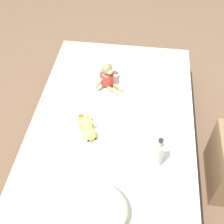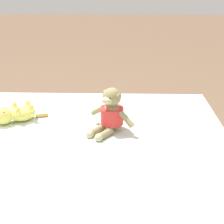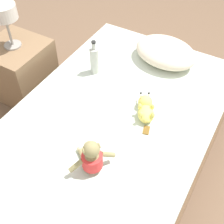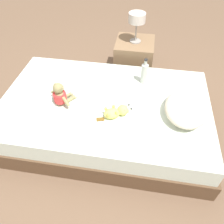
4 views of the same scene
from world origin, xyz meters
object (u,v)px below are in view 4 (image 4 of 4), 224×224
Objects in this scene: glass_bottle at (144,73)px; plush_monkey at (61,95)px; bedside_lamp at (137,19)px; plush_yellow_creature at (117,112)px; nightstand at (134,59)px; pillow at (187,108)px; bed at (105,115)px.

plush_monkey is at bearing -58.95° from glass_bottle.
plush_yellow_creature is at bearing -2.44° from bedside_lamp.
nightstand is (-0.69, -0.16, -0.26)m from glass_bottle.
plush_monkey is at bearing -88.34° from pillow.
plush_yellow_creature is at bearing 38.30° from bed.
plush_monkey is 0.72× the size of bedside_lamp.
pillow is 1.27m from bedside_lamp.
pillow is 1.26m from nightstand.
bed is at bearing -141.70° from plush_yellow_creature.
bedside_lamp reaches higher than glass_bottle.
bedside_lamp is at bearing 172.87° from nightstand.
glass_bottle is at bearing -135.84° from pillow.
plush_yellow_creature is at bearing -2.44° from nightstand.
pillow is 1.83× the size of plush_yellow_creature.
glass_bottle is 0.75m from bedside_lamp.
nightstand is 0.52m from bedside_lamp.
bedside_lamp reaches higher than plush_monkey.
plush_monkey reaches higher than nightstand.
nightstand is at bearing -167.22° from glass_bottle.
bed is 0.34m from plush_yellow_creature.
bed is 6.73× the size of plush_yellow_creature.
bed is at bearing -94.65° from pillow.
pillow reaches higher than plush_yellow_creature.
plush_yellow_creature is (0.12, -0.61, -0.04)m from pillow.
pillow is 2.23× the size of plush_monkey.
bedside_lamp reaches higher than plush_yellow_creature.
plush_yellow_creature is 0.64× the size of nightstand.
bedside_lamp is at bearing 152.43° from plush_monkey.
bed is 3.67× the size of pillow.
bed is 0.51m from plush_monkey.
glass_bottle is (-0.36, 0.35, 0.31)m from bed.
glass_bottle is at bearing 121.05° from plush_monkey.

